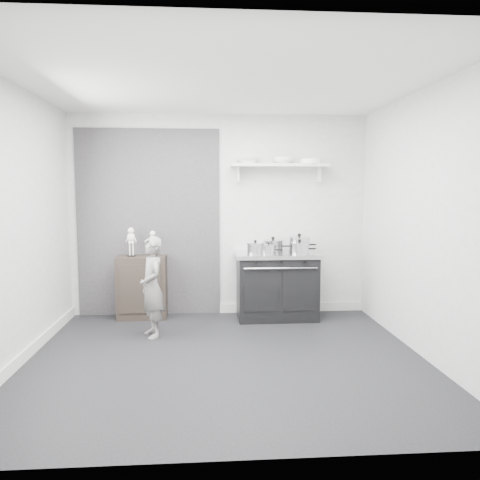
# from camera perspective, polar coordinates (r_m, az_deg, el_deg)

# --- Properties ---
(ground) EXTENTS (4.00, 4.00, 0.00)m
(ground) POSITION_cam_1_polar(r_m,az_deg,el_deg) (4.86, -1.81, -14.22)
(ground) COLOR black
(ground) RESTS_ON ground
(room_shell) EXTENTS (4.02, 3.62, 2.71)m
(room_shell) POSITION_cam_1_polar(r_m,az_deg,el_deg) (4.70, -3.04, 5.51)
(room_shell) COLOR #B4B4B2
(room_shell) RESTS_ON ground
(wall_shelf) EXTENTS (1.30, 0.26, 0.24)m
(wall_shelf) POSITION_cam_1_polar(r_m,az_deg,el_deg) (6.32, 4.85, 8.98)
(wall_shelf) COLOR silver
(wall_shelf) RESTS_ON room_shell
(stove) EXTENTS (1.09, 0.68, 0.87)m
(stove) POSITION_cam_1_polar(r_m,az_deg,el_deg) (6.22, 4.49, -5.49)
(stove) COLOR black
(stove) RESTS_ON ground
(side_cabinet) EXTENTS (0.64, 0.37, 0.83)m
(side_cabinet) POSITION_cam_1_polar(r_m,az_deg,el_deg) (6.35, -11.83, -5.62)
(side_cabinet) COLOR black
(side_cabinet) RESTS_ON ground
(child) EXTENTS (0.42, 0.50, 1.16)m
(child) POSITION_cam_1_polar(r_m,az_deg,el_deg) (5.48, -10.67, -5.68)
(child) COLOR slate
(child) RESTS_ON ground
(pot_front_left) EXTENTS (0.31, 0.22, 0.18)m
(pot_front_left) POSITION_cam_1_polar(r_m,az_deg,el_deg) (6.02, 1.89, -1.00)
(pot_front_left) COLOR #BCBCBE
(pot_front_left) RESTS_ON stove
(pot_back_left) EXTENTS (0.36, 0.27, 0.20)m
(pot_back_left) POSITION_cam_1_polar(r_m,az_deg,el_deg) (6.27, 4.04, -0.68)
(pot_back_left) COLOR #BCBCBE
(pot_back_left) RESTS_ON stove
(pot_back_right) EXTENTS (0.37, 0.28, 0.24)m
(pot_back_right) POSITION_cam_1_polar(r_m,az_deg,el_deg) (6.29, 7.24, -0.49)
(pot_back_right) COLOR #BCBCBE
(pot_back_right) RESTS_ON stove
(pot_front_right) EXTENTS (0.34, 0.26, 0.19)m
(pot_front_right) POSITION_cam_1_polar(r_m,az_deg,el_deg) (6.04, 7.25, -0.99)
(pot_front_right) COLOR #BCBCBE
(pot_front_right) RESTS_ON stove
(pot_front_center) EXTENTS (0.29, 0.20, 0.15)m
(pot_front_center) POSITION_cam_1_polar(r_m,az_deg,el_deg) (6.00, 3.47, -1.13)
(pot_front_center) COLOR #BCBCBE
(pot_front_center) RESTS_ON stove
(skeleton_full) EXTENTS (0.12, 0.08, 0.43)m
(skeleton_full) POSITION_cam_1_polar(r_m,az_deg,el_deg) (6.27, -13.13, 0.04)
(skeleton_full) COLOR white
(skeleton_full) RESTS_ON side_cabinet
(skeleton_torso) EXTENTS (0.11, 0.07, 0.38)m
(skeleton_torso) POSITION_cam_1_polar(r_m,az_deg,el_deg) (6.24, -10.58, -0.18)
(skeleton_torso) COLOR white
(skeleton_torso) RESTS_ON side_cabinet
(bowl_large) EXTENTS (0.31, 0.31, 0.08)m
(bowl_large) POSITION_cam_1_polar(r_m,az_deg,el_deg) (6.26, 0.99, 9.66)
(bowl_large) COLOR white
(bowl_large) RESTS_ON wall_shelf
(bowl_small) EXTENTS (0.26, 0.26, 0.08)m
(bowl_small) POSITION_cam_1_polar(r_m,az_deg,el_deg) (6.32, 5.34, 9.63)
(bowl_small) COLOR white
(bowl_small) RESTS_ON wall_shelf
(plate_stack) EXTENTS (0.29, 0.29, 0.06)m
(plate_stack) POSITION_cam_1_polar(r_m,az_deg,el_deg) (6.39, 8.60, 9.45)
(plate_stack) COLOR white
(plate_stack) RESTS_ON wall_shelf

